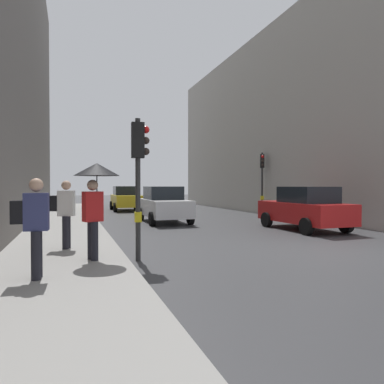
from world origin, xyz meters
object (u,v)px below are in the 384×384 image
car_white_compact (164,204)px  pedestrian_with_grey_backpack (34,222)px  pedestrian_with_umbrella (96,184)px  car_red_sedan (305,208)px  traffic_light_mid_street (262,172)px  car_yellow_taxi (126,198)px  traffic_light_near_left (139,163)px  pedestrian_with_black_backpack (65,210)px

car_white_compact → pedestrian_with_grey_backpack: size_ratio=2.38×
car_white_compact → pedestrian_with_umbrella: 9.54m
car_red_sedan → traffic_light_mid_street: bearing=72.8°
car_white_compact → car_yellow_taxi: same height
car_yellow_taxi → traffic_light_near_left: bearing=-97.4°
car_red_sedan → pedestrian_with_umbrella: size_ratio=1.97×
traffic_light_near_left → pedestrian_with_grey_backpack: bearing=-143.1°
pedestrian_with_umbrella → pedestrian_with_grey_backpack: pedestrian_with_umbrella is taller
car_white_compact → car_yellow_taxi: size_ratio=1.00×
pedestrian_with_umbrella → pedestrian_with_black_backpack: pedestrian_with_umbrella is taller
car_yellow_taxi → pedestrian_with_black_backpack: 16.39m
traffic_light_mid_street → car_red_sedan: size_ratio=0.91×
pedestrian_with_umbrella → pedestrian_with_black_backpack: 1.93m
car_yellow_taxi → pedestrian_with_grey_backpack: size_ratio=2.39×
traffic_light_mid_street → pedestrian_with_black_backpack: traffic_light_mid_street is taller
pedestrian_with_umbrella → car_yellow_taxi: bearing=79.5°
pedestrian_with_black_backpack → pedestrian_with_grey_backpack: bearing=-98.8°
traffic_light_mid_street → car_yellow_taxi: (-7.38, 6.60, -1.77)m
car_red_sedan → pedestrian_with_grey_backpack: (-9.59, -5.22, 0.29)m
car_white_compact → pedestrian_with_black_backpack: (-4.49, -7.01, 0.29)m
car_white_compact → pedestrian_with_umbrella: bearing=-113.7°
pedestrian_with_black_backpack → pedestrian_with_umbrella: bearing=-68.1°
pedestrian_with_grey_backpack → pedestrian_with_black_backpack: bearing=81.2°
traffic_light_mid_street → pedestrian_with_black_backpack: bearing=-140.6°
traffic_light_near_left → car_red_sedan: (7.43, 3.60, -1.47)m
car_yellow_taxi → pedestrian_with_black_backpack: bearing=-103.9°
car_yellow_taxi → car_white_compact: bearing=-86.5°
car_white_compact → car_red_sedan: bearing=-46.0°
car_red_sedan → pedestrian_with_grey_backpack: bearing=-151.4°
traffic_light_near_left → pedestrian_with_black_backpack: 2.49m
car_white_compact → pedestrian_with_umbrella: (-3.81, -8.69, 0.96)m
traffic_light_near_left → pedestrian_with_umbrella: size_ratio=1.59×
pedestrian_with_black_backpack → car_white_compact: bearing=57.4°
traffic_light_near_left → traffic_light_mid_street: (9.63, 10.70, 0.30)m
pedestrian_with_umbrella → pedestrian_with_black_backpack: size_ratio=1.21×
pedestrian_with_umbrella → pedestrian_with_grey_backpack: bearing=-130.6°
traffic_light_near_left → car_white_compact: 8.97m
pedestrian_with_grey_backpack → pedestrian_with_umbrella: bearing=49.4°
traffic_light_near_left → pedestrian_with_grey_backpack: (-2.16, -1.62, -1.18)m
car_white_compact → pedestrian_with_umbrella: size_ratio=1.97×
pedestrian_with_umbrella → pedestrian_with_grey_backpack: 1.88m
traffic_light_mid_street → pedestrian_with_black_backpack: (-11.33, -9.31, -1.48)m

